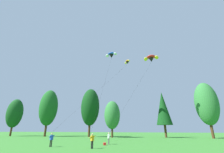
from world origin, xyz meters
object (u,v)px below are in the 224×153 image
object	(u,v)px
kite_flyer_far	(109,137)
parafoil_kite_far_red_yellow	(151,58)
parafoil_kite_mid_blue_white	(111,55)
picnic_cooler	(105,144)
kite_flyer_near	(51,139)
parafoil_kite_high_orange	(127,62)
kite_flyer_mid	(92,140)

from	to	relation	value
kite_flyer_far	parafoil_kite_far_red_yellow	size ratio (longest dim) A/B	0.08
parafoil_kite_mid_blue_white	picnic_cooler	distance (m)	27.83
kite_flyer_near	parafoil_kite_high_orange	bearing A→B (deg)	61.58
kite_flyer_far	parafoil_kite_far_red_yellow	bearing A→B (deg)	60.99
kite_flyer_mid	parafoil_kite_far_red_yellow	xyz separation A→B (m)	(8.27, 19.58, 19.22)
kite_flyer_mid	kite_flyer_far	size ratio (longest dim) A/B	1.00
kite_flyer_far	parafoil_kite_mid_blue_white	xyz separation A→B (m)	(-3.43, 14.39, 21.94)
parafoil_kite_high_orange	picnic_cooler	xyz separation A→B (m)	(-2.09, -11.30, -17.83)
parafoil_kite_far_red_yellow	kite_flyer_near	bearing A→B (deg)	-126.32
kite_flyer_near	kite_flyer_mid	bearing A→B (deg)	-3.09
kite_flyer_far	picnic_cooler	xyz separation A→B (m)	(-0.23, -1.30, -0.82)
kite_flyer_far	parafoil_kite_high_orange	xyz separation A→B (m)	(1.86, 10.00, 17.02)
parafoil_kite_far_red_yellow	picnic_cooler	bearing A→B (deg)	-117.59
kite_flyer_near	picnic_cooler	world-z (taller)	kite_flyer_near
kite_flyer_near	picnic_cooler	size ratio (longest dim) A/B	3.25
kite_flyer_far	picnic_cooler	bearing A→B (deg)	-100.11
parafoil_kite_high_orange	parafoil_kite_mid_blue_white	xyz separation A→B (m)	(-5.29, 4.39, 4.92)
kite_flyer_far	parafoil_kite_high_orange	bearing A→B (deg)	79.46
kite_flyer_near	parafoil_kite_far_red_yellow	distance (m)	30.68
kite_flyer_mid	kite_flyer_far	distance (m)	5.56
parafoil_kite_far_red_yellow	kite_flyer_mid	bearing A→B (deg)	-112.90
picnic_cooler	parafoil_kite_far_red_yellow	bearing A→B (deg)	-51.73
parafoil_kite_high_orange	parafoil_kite_mid_blue_white	world-z (taller)	parafoil_kite_mid_blue_white
parafoil_kite_high_orange	parafoil_kite_far_red_yellow	size ratio (longest dim) A/B	0.85
kite_flyer_mid	kite_flyer_near	bearing A→B (deg)	176.91
kite_flyer_mid	parafoil_kite_far_red_yellow	world-z (taller)	parafoil_kite_far_red_yellow
kite_flyer_mid	parafoil_kite_far_red_yellow	distance (m)	28.66
parafoil_kite_far_red_yellow	parafoil_kite_high_orange	bearing A→B (deg)	-145.69
kite_flyer_near	parafoil_kite_high_orange	distance (m)	24.26
parafoil_kite_high_orange	parafoil_kite_far_red_yellow	distance (m)	7.51
kite_flyer_near	picnic_cooler	bearing A→B (deg)	32.55
parafoil_kite_mid_blue_white	picnic_cooler	world-z (taller)	parafoil_kite_mid_blue_white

